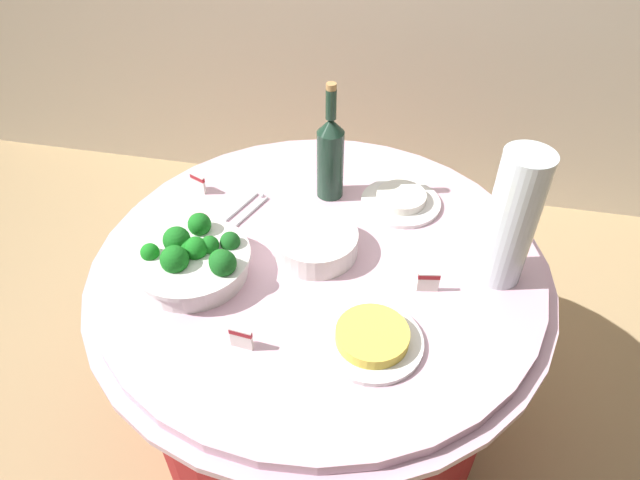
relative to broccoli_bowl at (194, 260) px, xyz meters
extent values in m
plane|color=tan|center=(0.28, 0.12, -0.79)|extent=(6.00, 6.00, 0.00)
cylinder|color=maroon|center=(0.28, 0.12, -0.44)|extent=(1.01, 1.01, 0.69)
cylinder|color=#E0B2C6|center=(0.28, 0.12, -0.09)|extent=(1.16, 1.16, 0.02)
cylinder|color=#E0B2C6|center=(0.28, 0.12, -0.06)|extent=(1.10, 1.10, 0.03)
cylinder|color=white|center=(0.00, 0.00, -0.02)|extent=(0.26, 0.26, 0.05)
cylinder|color=white|center=(0.00, 0.00, 0.01)|extent=(0.28, 0.28, 0.01)
sphere|color=#19801E|center=(-0.01, 0.01, 0.03)|extent=(0.05, 0.05, 0.05)
sphere|color=#19631E|center=(0.09, -0.03, 0.03)|extent=(0.06, 0.06, 0.06)
sphere|color=#197C1E|center=(0.01, 0.01, 0.03)|extent=(0.06, 0.06, 0.06)
sphere|color=#195E1E|center=(0.07, 0.05, 0.02)|extent=(0.05, 0.05, 0.05)
sphere|color=#19821E|center=(-0.10, -0.02, 0.02)|extent=(0.04, 0.04, 0.04)
sphere|color=#196F1E|center=(0.03, 0.03, 0.03)|extent=(0.04, 0.04, 0.04)
sphere|color=#19741E|center=(-0.03, -0.04, 0.03)|extent=(0.07, 0.07, 0.07)
sphere|color=#19721E|center=(-0.04, 0.02, 0.04)|extent=(0.06, 0.06, 0.06)
sphere|color=#19741E|center=(0.08, -0.02, 0.03)|extent=(0.06, 0.06, 0.06)
sphere|color=#19721E|center=(-0.01, 0.09, 0.03)|extent=(0.06, 0.06, 0.06)
cylinder|color=white|center=(0.27, 0.13, -0.04)|extent=(0.21, 0.21, 0.01)
cylinder|color=white|center=(0.27, 0.13, -0.03)|extent=(0.21, 0.21, 0.01)
cylinder|color=white|center=(0.27, 0.13, -0.02)|extent=(0.21, 0.21, 0.01)
cylinder|color=white|center=(0.27, 0.13, -0.01)|extent=(0.21, 0.21, 0.01)
cylinder|color=white|center=(0.27, 0.13, 0.00)|extent=(0.21, 0.21, 0.01)
cylinder|color=white|center=(0.27, 0.13, 0.01)|extent=(0.21, 0.21, 0.01)
cylinder|color=#1B3627|center=(0.25, 0.38, 0.05)|extent=(0.07, 0.07, 0.20)
cone|color=#1B3627|center=(0.25, 0.38, 0.17)|extent=(0.07, 0.07, 0.04)
cylinder|color=#1B3627|center=(0.25, 0.38, 0.23)|extent=(0.03, 0.03, 0.08)
cylinder|color=#B2844C|center=(0.25, 0.38, 0.28)|extent=(0.03, 0.03, 0.02)
cylinder|color=silver|center=(0.71, 0.14, 0.12)|extent=(0.11, 0.11, 0.34)
sphere|color=#E5B26B|center=(0.73, 0.14, -0.01)|extent=(0.06, 0.06, 0.06)
sphere|color=#E5B26B|center=(0.70, 0.16, -0.01)|extent=(0.06, 0.06, 0.06)
sphere|color=#E5B26B|center=(0.70, 0.13, -0.01)|extent=(0.06, 0.06, 0.06)
sphere|color=#72C64C|center=(0.73, 0.16, 0.05)|extent=(0.06, 0.06, 0.06)
sphere|color=#72C64C|center=(0.69, 0.15, 0.05)|extent=(0.06, 0.06, 0.06)
sphere|color=#72C64C|center=(0.71, 0.12, 0.05)|extent=(0.06, 0.06, 0.06)
sphere|color=red|center=(0.72, 0.16, 0.10)|extent=(0.06, 0.06, 0.06)
sphere|color=red|center=(0.69, 0.14, 0.10)|extent=(0.06, 0.06, 0.06)
sphere|color=red|center=(0.72, 0.13, 0.10)|extent=(0.06, 0.06, 0.06)
sphere|color=#E5B26B|center=(0.70, 0.17, 0.15)|extent=(0.06, 0.06, 0.06)
sphere|color=#E5B26B|center=(0.69, 0.13, 0.15)|extent=(0.06, 0.06, 0.06)
sphere|color=#E5B26B|center=(0.73, 0.14, 0.15)|extent=(0.06, 0.06, 0.06)
cylinder|color=silver|center=(0.06, 0.25, -0.04)|extent=(0.06, 0.15, 0.01)
cylinder|color=silver|center=(0.03, 0.26, -0.04)|extent=(0.06, 0.15, 0.01)
sphere|color=silver|center=(0.07, 0.33, -0.04)|extent=(0.01, 0.01, 0.01)
cylinder|color=white|center=(0.46, 0.37, -0.04)|extent=(0.22, 0.22, 0.01)
cylinder|color=white|center=(0.46, 0.37, -0.02)|extent=(0.14, 0.14, 0.02)
cylinder|color=white|center=(0.44, -0.12, -0.04)|extent=(0.22, 0.22, 0.01)
cylinder|color=#F2D14C|center=(0.44, -0.12, -0.02)|extent=(0.16, 0.16, 0.03)
cube|color=white|center=(0.55, 0.06, -0.02)|extent=(0.05, 0.02, 0.05)
cube|color=maroon|center=(0.55, 0.06, 0.00)|extent=(0.05, 0.02, 0.01)
cube|color=white|center=(0.18, -0.19, -0.02)|extent=(0.05, 0.01, 0.05)
cube|color=maroon|center=(0.18, -0.19, 0.00)|extent=(0.05, 0.01, 0.01)
cube|color=white|center=(-0.11, 0.32, -0.02)|extent=(0.05, 0.03, 0.05)
cube|color=maroon|center=(-0.11, 0.32, 0.00)|extent=(0.05, 0.03, 0.01)
camera|label=1|loc=(0.49, -0.87, 0.90)|focal=31.25mm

